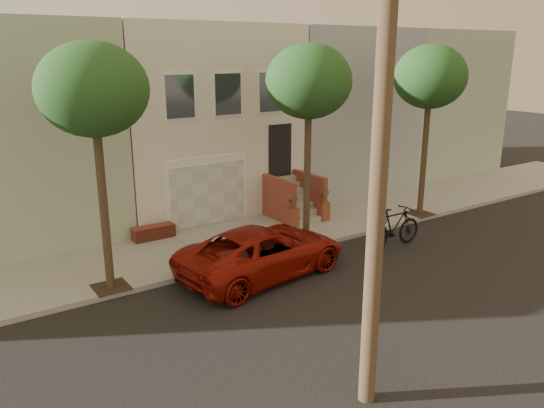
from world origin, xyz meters
TOP-DOWN VIEW (x-y plane):
  - ground at (0.00, 0.00)m, footprint 90.00×90.00m
  - sidewalk at (0.00, 5.35)m, footprint 40.00×3.70m
  - house_row at (0.00, 11.19)m, footprint 33.10×11.70m
  - tree_left at (-5.50, 3.90)m, footprint 2.70×2.57m
  - tree_mid at (1.00, 3.90)m, footprint 2.70×2.57m
  - tree_right at (6.50, 3.90)m, footprint 2.70×2.57m
  - pickup_truck at (-1.50, 2.65)m, footprint 5.38×3.03m
  - motorcycle at (3.27, 2.17)m, footprint 2.27×0.66m

SIDE VIEW (x-z plane):
  - ground at x=0.00m, z-range 0.00..0.00m
  - sidewalk at x=0.00m, z-range 0.00..0.15m
  - motorcycle at x=3.27m, z-range 0.00..1.36m
  - pickup_truck at x=-1.50m, z-range 0.00..1.42m
  - house_row at x=0.00m, z-range 0.14..7.14m
  - tree_left at x=-5.50m, z-range 2.11..8.41m
  - tree_mid at x=1.00m, z-range 2.11..8.41m
  - tree_right at x=6.50m, z-range 2.11..8.41m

